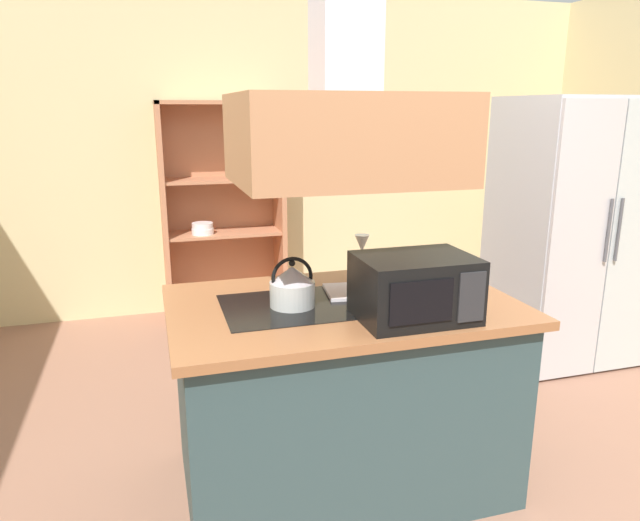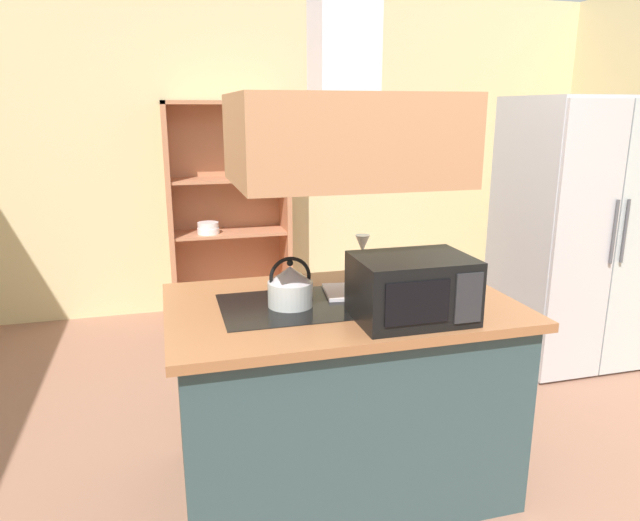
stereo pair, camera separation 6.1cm
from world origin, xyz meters
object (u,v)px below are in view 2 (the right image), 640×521
object	(u,v)px
refrigerator	(575,233)
wine_glass_on_counter	(362,245)
cutting_board	(362,291)
dish_cabinet	(228,223)
kettle	(290,286)
microwave	(412,288)

from	to	relation	value
refrigerator	wine_glass_on_counter	bearing A→B (deg)	-162.34
cutting_board	dish_cabinet	bearing A→B (deg)	97.92
refrigerator	wine_glass_on_counter	xyz separation A→B (m)	(-1.74, -0.55, 0.15)
dish_cabinet	kettle	world-z (taller)	dish_cabinet
dish_cabinet	wine_glass_on_counter	distance (m)	2.20
wine_glass_on_counter	cutting_board	bearing A→B (deg)	-109.15
dish_cabinet	cutting_board	size ratio (longest dim) A/B	5.27
refrigerator	dish_cabinet	bearing A→B (deg)	144.11
refrigerator	dish_cabinet	distance (m)	2.70
refrigerator	dish_cabinet	xyz separation A→B (m)	(-2.18, 1.58, -0.11)
refrigerator	kettle	distance (m)	2.40
refrigerator	kettle	world-z (taller)	refrigerator
dish_cabinet	microwave	xyz separation A→B (m)	(0.42, -2.81, 0.24)
kettle	wine_glass_on_counter	distance (m)	0.61
refrigerator	microwave	bearing A→B (deg)	-145.12
microwave	wine_glass_on_counter	size ratio (longest dim) A/B	2.23
kettle	cutting_board	world-z (taller)	kettle
dish_cabinet	cutting_board	world-z (taller)	dish_cabinet
cutting_board	wine_glass_on_counter	world-z (taller)	wine_glass_on_counter
dish_cabinet	kettle	xyz separation A→B (m)	(-0.02, -2.53, 0.20)
dish_cabinet	cutting_board	distance (m)	2.46
dish_cabinet	microwave	size ratio (longest dim) A/B	3.89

